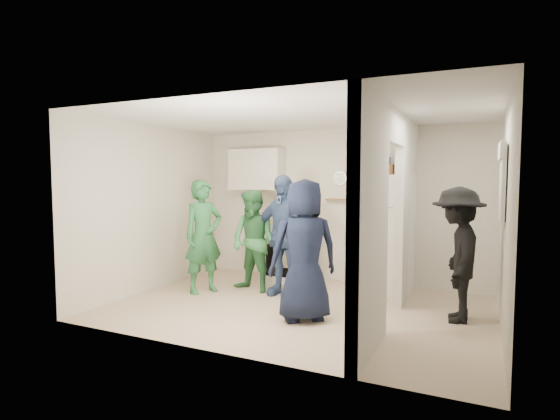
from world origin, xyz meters
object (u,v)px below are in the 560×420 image
(person_green_center, at_px, (253,241))
(person_nook, at_px, (458,254))
(stove, at_px, (292,254))
(fridge, at_px, (387,234))
(blue_bowl, at_px, (383,161))
(yellow_cup_stack_top, at_px, (403,166))
(wicker_basket, at_px, (382,170))
(person_navy, at_px, (304,250))
(person_denim, at_px, (283,235))
(person_green_left, at_px, (204,236))

(person_green_center, bearing_deg, person_nook, 8.55)
(stove, height_order, fridge, fridge)
(blue_bowl, height_order, yellow_cup_stack_top, blue_bowl)
(wicker_basket, height_order, person_navy, wicker_basket)
(yellow_cup_stack_top, bearing_deg, person_nook, -48.94)
(person_green_center, bearing_deg, person_denim, 12.30)
(yellow_cup_stack_top, distance_m, person_green_center, 2.44)
(yellow_cup_stack_top, relative_size, person_green_left, 0.15)
(yellow_cup_stack_top, bearing_deg, person_green_center, -159.95)
(yellow_cup_stack_top, bearing_deg, blue_bowl, 154.89)
(yellow_cup_stack_top, xyz_separation_m, person_nook, (0.80, -0.92, -1.07))
(fridge, relative_size, person_green_left, 1.04)
(person_denim, height_order, person_nook, person_denim)
(person_green_left, height_order, person_navy, person_navy)
(yellow_cup_stack_top, height_order, person_nook, yellow_cup_stack_top)
(person_denim, bearing_deg, person_navy, -41.79)
(fridge, height_order, wicker_basket, wicker_basket)
(yellow_cup_stack_top, height_order, person_navy, yellow_cup_stack_top)
(fridge, height_order, yellow_cup_stack_top, yellow_cup_stack_top)
(fridge, relative_size, person_navy, 1.03)
(wicker_basket, distance_m, person_nook, 1.86)
(wicker_basket, distance_m, person_navy, 2.13)
(person_green_left, height_order, person_nook, person_green_left)
(person_green_left, relative_size, person_navy, 0.99)
(stove, xyz_separation_m, person_green_left, (-0.90, -1.23, 0.40))
(person_green_left, bearing_deg, wicker_basket, -35.45)
(wicker_basket, xyz_separation_m, person_denim, (-1.23, -0.89, -0.95))
(person_denim, bearing_deg, blue_bowl, 47.00)
(stove, relative_size, person_denim, 0.50)
(person_navy, bearing_deg, blue_bowl, -144.03)
(blue_bowl, height_order, person_green_left, blue_bowl)
(blue_bowl, bearing_deg, person_navy, -106.42)
(wicker_basket, bearing_deg, stove, -179.22)
(stove, height_order, person_denim, person_denim)
(stove, xyz_separation_m, person_navy, (0.93, -1.80, 0.41))
(stove, bearing_deg, person_denim, -74.90)
(stove, bearing_deg, yellow_cup_stack_top, -4.16)
(fridge, xyz_separation_m, blue_bowl, (-0.10, 0.05, 1.08))
(blue_bowl, distance_m, person_navy, 2.19)
(person_green_center, relative_size, person_nook, 0.95)
(fridge, height_order, person_green_center, fridge)
(person_green_left, bearing_deg, blue_bowl, -35.45)
(person_green_center, bearing_deg, yellow_cup_stack_top, 32.21)
(stove, relative_size, person_nook, 0.55)
(yellow_cup_stack_top, distance_m, person_nook, 1.63)
(person_green_left, distance_m, person_green_center, 0.74)
(fridge, distance_m, person_green_center, 2.01)
(stove, bearing_deg, fridge, -1.10)
(person_denim, distance_m, person_navy, 1.16)
(stove, height_order, yellow_cup_stack_top, yellow_cup_stack_top)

